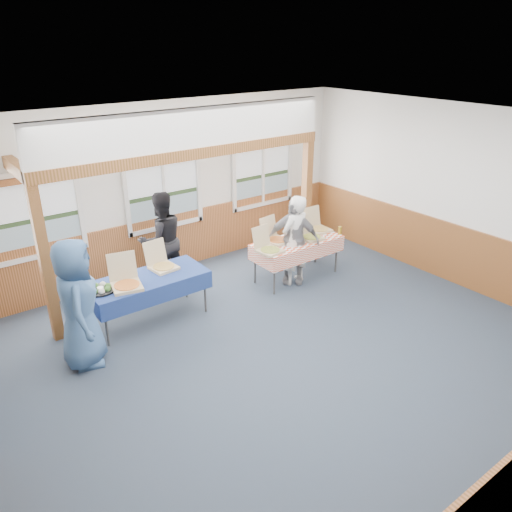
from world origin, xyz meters
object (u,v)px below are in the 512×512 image
(table_left, at_px, (148,281))
(man_blue, at_px, (78,304))
(table_right, at_px, (297,243))
(woman_black, at_px, (162,240))
(person_grey, at_px, (293,241))
(woman_white, at_px, (295,240))

(table_left, distance_m, man_blue, 1.35)
(table_right, bearing_deg, woman_black, 156.92)
(woman_black, bearing_deg, man_blue, 39.50)
(table_left, relative_size, woman_black, 1.08)
(woman_black, height_order, person_grey, woman_black)
(table_left, height_order, person_grey, person_grey)
(woman_white, relative_size, man_blue, 0.90)
(table_left, xyz_separation_m, person_grey, (2.72, -0.32, 0.11))
(table_right, distance_m, woman_white, 0.25)
(table_right, relative_size, person_grey, 1.10)
(table_right, bearing_deg, man_blue, -169.62)
(woman_black, height_order, man_blue, man_blue)
(woman_black, bearing_deg, woman_white, 148.54)
(table_left, xyz_separation_m, table_right, (2.90, -0.24, -0.00))
(table_right, xyz_separation_m, man_blue, (-4.13, -0.26, 0.23))
(table_left, bearing_deg, woman_black, 47.88)
(woman_white, distance_m, man_blue, 3.97)
(man_blue, distance_m, person_grey, 3.96)
(woman_white, height_order, person_grey, woman_white)
(man_blue, bearing_deg, woman_black, -35.00)
(table_left, relative_size, person_grey, 1.18)
(table_right, relative_size, woman_black, 1.01)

